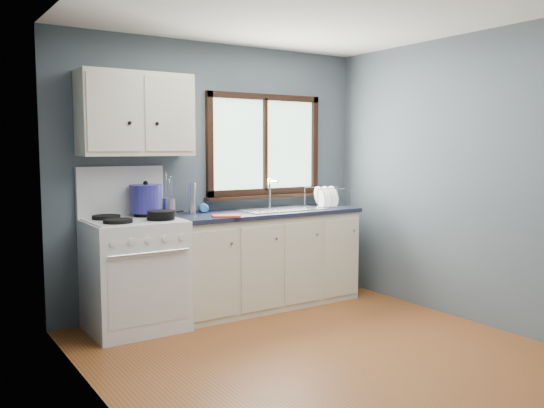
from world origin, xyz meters
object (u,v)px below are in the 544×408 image
gas_range (134,271)px  stockpot (146,198)px  skillet (162,213)px  sink (281,216)px  utensil_crock (169,206)px  thermos (192,198)px  base_cabinets (265,263)px  dish_rack (327,201)px

gas_range → stockpot: size_ratio=4.69×
skillet → stockpot: 0.34m
gas_range → skillet: gas_range is taller
sink → skillet: sink is taller
utensil_crock → thermos: size_ratio=1.38×
sink → stockpot: size_ratio=2.90×
stockpot → thermos: (0.45, 0.02, -0.02)m
sink → thermos: (-0.87, 0.15, 0.20)m
base_cabinets → thermos: thermos is taller
stockpot → utensil_crock: size_ratio=0.75×
base_cabinets → dish_rack: size_ratio=4.12×
base_cabinets → dish_rack: (0.74, -0.02, 0.57)m
stockpot → dish_rack: 1.88m
base_cabinets → utensil_crock: 1.10m
skillet → utensil_crock: 0.42m
thermos → stockpot: bearing=-177.3°
base_cabinets → thermos: size_ratio=6.59×
gas_range → thermos: gas_range is taller
thermos → dish_rack: (1.43, -0.17, -0.09)m
base_cabinets → sink: sink is taller
skillet → gas_range: bearing=118.5°
sink → utensil_crock: (-1.09, 0.16, 0.14)m
base_cabinets → utensil_crock: size_ratio=4.78×
skillet → stockpot: size_ratio=1.27×
utensil_crock → sink: bearing=-8.6°
skillet → thermos: bearing=20.4°
base_cabinets → dish_rack: 0.93m
base_cabinets → gas_range: bearing=-179.2°
base_cabinets → utensil_crock: bearing=169.8°
gas_range → sink: size_ratio=1.62×
gas_range → sink: gas_range is taller
skillet → utensil_crock: size_ratio=0.95×
base_cabinets → skillet: 1.28m
gas_range → skillet: (0.18, -0.17, 0.49)m
gas_range → skillet: 0.55m
base_cabinets → sink: 0.48m
sink → skillet: 1.32m
base_cabinets → thermos: (-0.69, 0.15, 0.65)m
stockpot → dish_rack: stockpot is taller
skillet → thermos: thermos is taller
gas_range → stockpot: bearing=40.8°
base_cabinets → thermos: 0.96m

